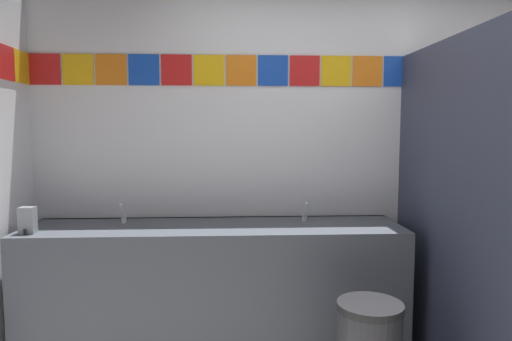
% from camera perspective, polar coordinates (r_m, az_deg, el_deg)
% --- Properties ---
extents(wall_back, '(4.44, 0.09, 2.57)m').
position_cam_1_polar(wall_back, '(3.35, 11.56, 1.57)').
color(wall_back, silver).
rests_on(wall_back, ground_plane).
extents(vanity_counter, '(2.43, 0.58, 0.88)m').
position_cam_1_polar(vanity_counter, '(3.09, -5.18, -14.67)').
color(vanity_counter, '#4C515B').
rests_on(vanity_counter, ground_plane).
extents(faucet_left, '(0.04, 0.10, 0.14)m').
position_cam_1_polar(faucet_left, '(3.14, -16.38, -5.46)').
color(faucet_left, silver).
rests_on(faucet_left, vanity_counter).
extents(faucet_right, '(0.04, 0.10, 0.14)m').
position_cam_1_polar(faucet_right, '(3.09, 6.19, -5.44)').
color(faucet_right, silver).
rests_on(faucet_right, vanity_counter).
extents(soap_dispenser, '(0.09, 0.09, 0.16)m').
position_cam_1_polar(soap_dispenser, '(3.05, -26.81, -5.62)').
color(soap_dispenser, gray).
rests_on(soap_dispenser, vanity_counter).
extents(stall_divider, '(0.92, 1.49, 2.01)m').
position_cam_1_polar(stall_divider, '(2.63, 28.80, -6.32)').
color(stall_divider, '#33384C').
rests_on(stall_divider, ground_plane).
extents(toilet, '(0.39, 0.49, 0.74)m').
position_cam_1_polar(toilet, '(3.53, 29.36, -15.23)').
color(toilet, white).
rests_on(toilet, ground_plane).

